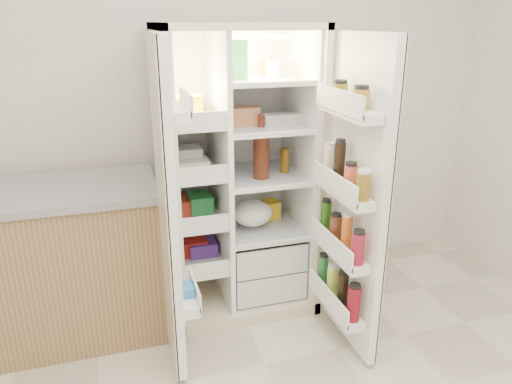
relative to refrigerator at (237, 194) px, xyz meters
name	(u,v)px	position (x,y,z in m)	size (l,w,h in m)	color
wall_back	(215,93)	(-0.05, 0.35, 0.61)	(4.00, 0.02, 2.70)	white
refrigerator	(237,194)	(0.00, 0.00, 0.00)	(0.92, 0.70, 1.80)	beige
freezer_door	(169,215)	(-0.51, -0.60, 0.15)	(0.15, 0.40, 1.72)	white
fridge_door	(353,204)	(0.46, -0.69, 0.13)	(0.17, 0.58, 1.72)	white
kitchen_counter	(50,264)	(-1.17, -0.11, -0.28)	(1.28, 0.68, 0.93)	#9C784E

